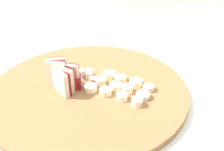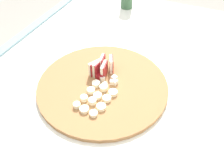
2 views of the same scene
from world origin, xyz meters
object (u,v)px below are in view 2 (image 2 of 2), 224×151
object	(u,v)px
cutting_board	(103,85)
banana_slice_rows	(96,97)
apple_dice_pile	(104,76)
apple_wedge_fan	(102,67)

from	to	relation	value
cutting_board	banana_slice_rows	xyz separation A→B (m)	(0.07, 0.01, 0.01)
banana_slice_rows	apple_dice_pile	bearing A→B (deg)	-169.35
cutting_board	apple_wedge_fan	size ratio (longest dim) A/B	5.11
cutting_board	banana_slice_rows	distance (m)	0.07
apple_wedge_fan	banana_slice_rows	size ratio (longest dim) A/B	0.60
apple_dice_pile	cutting_board	bearing A→B (deg)	15.96
banana_slice_rows	cutting_board	bearing A→B (deg)	-171.37
cutting_board	apple_wedge_fan	xyz separation A→B (m)	(-0.05, -0.02, 0.03)
cutting_board	apple_wedge_fan	bearing A→B (deg)	-154.14
cutting_board	apple_wedge_fan	distance (m)	0.07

